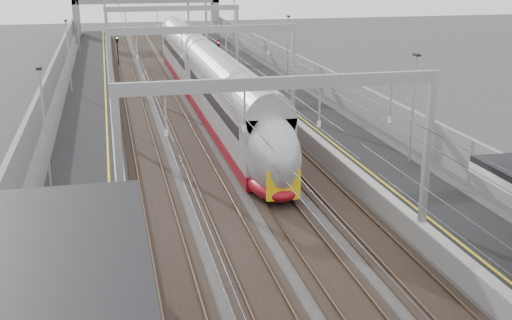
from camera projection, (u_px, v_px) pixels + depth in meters
platform_left at (90, 124)px, 46.14m from camera, size 4.00×120.00×1.00m
platform_right at (303, 113)px, 49.60m from camera, size 4.00×120.00×1.00m
tracks at (200, 124)px, 48.00m from camera, size 11.40×140.00×0.20m
overhead_line at (186, 33)px, 52.33m from camera, size 13.00×140.00×6.60m
overbridge at (147, 4)px, 97.55m from camera, size 22.00×2.20×6.90m
wall_left at (42, 112)px, 45.12m from camera, size 0.30×120.00×3.20m
wall_right at (342, 97)px, 49.96m from camera, size 0.30×120.00×3.20m
train at (208, 84)px, 52.53m from camera, size 2.73×49.75×4.32m
signal_green at (117, 45)px, 73.88m from camera, size 0.32×0.32×3.48m
signal_red_near at (201, 53)px, 67.49m from camera, size 0.32×0.32×3.48m
signal_red_far at (218, 50)px, 69.71m from camera, size 0.32×0.32×3.48m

